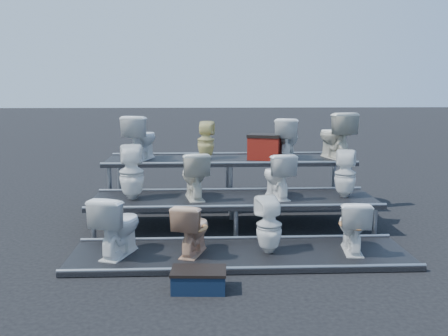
{
  "coord_description": "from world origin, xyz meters",
  "views": [
    {
      "loc": [
        -0.47,
        -7.24,
        2.13
      ],
      "look_at": [
        -0.14,
        0.1,
        0.9
      ],
      "focal_mm": 40.0,
      "sensor_mm": 36.0,
      "label": 1
    }
  ],
  "objects_px": {
    "toilet_11": "(335,135)",
    "step_stool": "(199,281)",
    "toilet_0": "(118,225)",
    "toilet_4": "(132,172)",
    "toilet_6": "(277,175)",
    "toilet_9": "(206,140)",
    "toilet_2": "(269,225)",
    "toilet_7": "(345,174)",
    "toilet_5": "(194,175)",
    "toilet_10": "(287,138)",
    "toilet_3": "(352,226)",
    "red_crate": "(265,148)",
    "toilet_8": "(141,137)",
    "toilet_1": "(192,228)"
  },
  "relations": [
    {
      "from": "toilet_5",
      "to": "toilet_7",
      "type": "distance_m",
      "value": 2.26
    },
    {
      "from": "toilet_2",
      "to": "toilet_9",
      "type": "relative_size",
      "value": 1.09
    },
    {
      "from": "toilet_6",
      "to": "step_stool",
      "type": "relative_size",
      "value": 1.23
    },
    {
      "from": "toilet_5",
      "to": "toilet_10",
      "type": "bearing_deg",
      "value": -150.68
    },
    {
      "from": "toilet_3",
      "to": "toilet_11",
      "type": "xyz_separation_m",
      "value": [
        0.45,
        2.6,
        0.87
      ]
    },
    {
      "from": "toilet_5",
      "to": "step_stool",
      "type": "bearing_deg",
      "value": 82.11
    },
    {
      "from": "toilet_7",
      "to": "red_crate",
      "type": "distance_m",
      "value": 1.64
    },
    {
      "from": "toilet_6",
      "to": "step_stool",
      "type": "distance_m",
      "value": 2.66
    },
    {
      "from": "toilet_1",
      "to": "red_crate",
      "type": "relative_size",
      "value": 1.22
    },
    {
      "from": "toilet_5",
      "to": "toilet_9",
      "type": "bearing_deg",
      "value": -108.01
    },
    {
      "from": "toilet_5",
      "to": "toilet_6",
      "type": "distance_m",
      "value": 1.23
    },
    {
      "from": "toilet_4",
      "to": "step_stool",
      "type": "xyz_separation_m",
      "value": [
        0.99,
        -2.29,
        -0.76
      ]
    },
    {
      "from": "toilet_2",
      "to": "red_crate",
      "type": "distance_m",
      "value": 2.62
    },
    {
      "from": "toilet_4",
      "to": "toilet_11",
      "type": "distance_m",
      "value": 3.62
    },
    {
      "from": "toilet_3",
      "to": "toilet_10",
      "type": "height_order",
      "value": "toilet_10"
    },
    {
      "from": "toilet_2",
      "to": "toilet_11",
      "type": "distance_m",
      "value": 3.12
    },
    {
      "from": "toilet_1",
      "to": "toilet_4",
      "type": "height_order",
      "value": "toilet_4"
    },
    {
      "from": "toilet_2",
      "to": "toilet_7",
      "type": "bearing_deg",
      "value": -148.17
    },
    {
      "from": "toilet_10",
      "to": "step_stool",
      "type": "bearing_deg",
      "value": 81.65
    },
    {
      "from": "toilet_0",
      "to": "toilet_4",
      "type": "relative_size",
      "value": 0.94
    },
    {
      "from": "toilet_0",
      "to": "toilet_11",
      "type": "distance_m",
      "value": 4.32
    },
    {
      "from": "toilet_3",
      "to": "toilet_9",
      "type": "height_order",
      "value": "toilet_9"
    },
    {
      "from": "toilet_3",
      "to": "toilet_4",
      "type": "xyz_separation_m",
      "value": [
        -2.9,
        1.3,
        0.47
      ]
    },
    {
      "from": "toilet_0",
      "to": "toilet_11",
      "type": "bearing_deg",
      "value": -122.63
    },
    {
      "from": "toilet_11",
      "to": "step_stool",
      "type": "bearing_deg",
      "value": 42.26
    },
    {
      "from": "toilet_6",
      "to": "toilet_8",
      "type": "distance_m",
      "value": 2.55
    },
    {
      "from": "toilet_6",
      "to": "toilet_10",
      "type": "height_order",
      "value": "toilet_10"
    },
    {
      "from": "toilet_1",
      "to": "toilet_11",
      "type": "xyz_separation_m",
      "value": [
        2.44,
        2.6,
        0.88
      ]
    },
    {
      "from": "toilet_6",
      "to": "toilet_7",
      "type": "distance_m",
      "value": 1.02
    },
    {
      "from": "toilet_4",
      "to": "toilet_11",
      "type": "relative_size",
      "value": 0.99
    },
    {
      "from": "toilet_6",
      "to": "toilet_0",
      "type": "bearing_deg",
      "value": 19.2
    },
    {
      "from": "toilet_6",
      "to": "toilet_11",
      "type": "height_order",
      "value": "toilet_11"
    },
    {
      "from": "toilet_5",
      "to": "toilet_6",
      "type": "height_order",
      "value": "toilet_5"
    },
    {
      "from": "toilet_0",
      "to": "toilet_10",
      "type": "distance_m",
      "value": 3.7
    },
    {
      "from": "toilet_9",
      "to": "toilet_4",
      "type": "bearing_deg",
      "value": 59.49
    },
    {
      "from": "red_crate",
      "to": "toilet_3",
      "type": "bearing_deg",
      "value": -55.2
    },
    {
      "from": "toilet_5",
      "to": "step_stool",
      "type": "xyz_separation_m",
      "value": [
        0.08,
        -2.29,
        -0.71
      ]
    },
    {
      "from": "toilet_0",
      "to": "toilet_2",
      "type": "height_order",
      "value": "toilet_0"
    },
    {
      "from": "toilet_11",
      "to": "step_stool",
      "type": "xyz_separation_m",
      "value": [
        -2.36,
        -3.59,
        -1.16
      ]
    },
    {
      "from": "toilet_8",
      "to": "toilet_9",
      "type": "relative_size",
      "value": 1.17
    },
    {
      "from": "toilet_2",
      "to": "toilet_6",
      "type": "distance_m",
      "value": 1.39
    },
    {
      "from": "toilet_5",
      "to": "toilet_7",
      "type": "height_order",
      "value": "toilet_7"
    },
    {
      "from": "toilet_6",
      "to": "toilet_11",
      "type": "bearing_deg",
      "value": -144.75
    },
    {
      "from": "toilet_1",
      "to": "toilet_7",
      "type": "xyz_separation_m",
      "value": [
        2.26,
        1.3,
        0.43
      ]
    },
    {
      "from": "toilet_7",
      "to": "toilet_0",
      "type": "bearing_deg",
      "value": 39.56
    },
    {
      "from": "toilet_11",
      "to": "toilet_8",
      "type": "bearing_deg",
      "value": -14.42
    },
    {
      "from": "toilet_2",
      "to": "toilet_9",
      "type": "height_order",
      "value": "toilet_9"
    },
    {
      "from": "toilet_3",
      "to": "step_stool",
      "type": "distance_m",
      "value": 2.18
    },
    {
      "from": "toilet_3",
      "to": "toilet_5",
      "type": "bearing_deg",
      "value": -25.91
    },
    {
      "from": "toilet_7",
      "to": "red_crate",
      "type": "relative_size",
      "value": 1.33
    }
  ]
}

